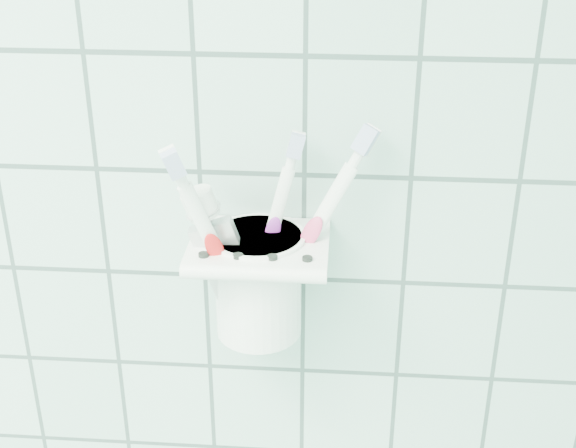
# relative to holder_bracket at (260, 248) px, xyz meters

# --- Properties ---
(holder_bracket) EXTENTS (0.13, 0.10, 0.04)m
(holder_bracket) POSITION_rel_holder_bracket_xyz_m (0.00, 0.00, 0.00)
(holder_bracket) COLOR white
(holder_bracket) RESTS_ON wall_back
(cup) EXTENTS (0.09, 0.09, 0.10)m
(cup) POSITION_rel_holder_bracket_xyz_m (-0.00, 0.00, -0.04)
(cup) COLOR white
(cup) RESTS_ON holder_bracket
(toothbrush_pink) EXTENTS (0.07, 0.05, 0.21)m
(toothbrush_pink) POSITION_rel_holder_bracket_xyz_m (-0.01, -0.01, 0.02)
(toothbrush_pink) COLOR white
(toothbrush_pink) RESTS_ON cup
(toothbrush_blue) EXTENTS (0.10, 0.05, 0.22)m
(toothbrush_blue) POSITION_rel_holder_bracket_xyz_m (-0.00, -0.01, 0.03)
(toothbrush_blue) COLOR white
(toothbrush_blue) RESTS_ON cup
(toothbrush_orange) EXTENTS (0.05, 0.03, 0.19)m
(toothbrush_orange) POSITION_rel_holder_bracket_xyz_m (-0.01, 0.01, 0.01)
(toothbrush_orange) COLOR white
(toothbrush_orange) RESTS_ON cup
(toothpaste_tube) EXTENTS (0.07, 0.04, 0.16)m
(toothpaste_tube) POSITION_rel_holder_bracket_xyz_m (-0.01, -0.00, 0.00)
(toothpaste_tube) COLOR silver
(toothpaste_tube) RESTS_ON cup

